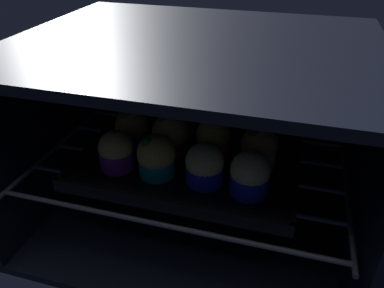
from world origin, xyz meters
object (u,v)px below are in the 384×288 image
(muffin_row1_col3, at_px, (259,148))
(muffin_row2_col0, at_px, (147,111))
(muffin_row0_col2, at_px, (205,165))
(muffin_row1_col2, at_px, (213,139))
(muffin_row1_col0, at_px, (132,128))
(muffin_row2_col3, at_px, (261,128))
(muffin_row0_col0, at_px, (116,151))
(muffin_row2_col2, at_px, (221,121))
(muffin_row0_col1, at_px, (156,157))
(muffin_row0_col3, at_px, (250,174))
(baking_tray, at_px, (192,156))
(muffin_row2_col1, at_px, (182,115))
(muffin_row1_col1, at_px, (170,135))

(muffin_row1_col3, xyz_separation_m, muffin_row2_col0, (-0.24, 0.07, 0.00))
(muffin_row0_col2, height_order, muffin_row1_col2, muffin_row1_col2)
(muffin_row1_col0, relative_size, muffin_row2_col3, 0.99)
(muffin_row0_col0, bearing_deg, muffin_row2_col2, 45.07)
(muffin_row2_col2, bearing_deg, muffin_row0_col1, -117.07)
(muffin_row1_col2, bearing_deg, muffin_row0_col2, -86.55)
(muffin_row2_col3, bearing_deg, muffin_row0_col1, -135.67)
(muffin_row0_col3, xyz_separation_m, muffin_row1_col0, (-0.23, 0.08, 0.00))
(muffin_row1_col3, height_order, muffin_row2_col3, muffin_row2_col3)
(baking_tray, distance_m, muffin_row2_col1, 0.09)
(muffin_row0_col2, relative_size, muffin_row2_col3, 0.94)
(muffin_row0_col0, distance_m, muffin_row2_col0, 0.15)
(muffin_row0_col3, bearing_deg, muffin_row1_col1, 153.53)
(muffin_row1_col3, bearing_deg, muffin_row1_col0, 179.69)
(muffin_row2_col0, bearing_deg, muffin_row2_col2, 0.25)
(baking_tray, relative_size, muffin_row2_col0, 5.25)
(muffin_row1_col2, relative_size, muffin_row2_col3, 1.00)
(muffin_row1_col3, distance_m, muffin_row2_col1, 0.18)
(muffin_row1_col1, relative_size, muffin_row2_col2, 1.03)
(muffin_row1_col1, xyz_separation_m, muffin_row2_col1, (-0.00, 0.08, 0.00))
(baking_tray, relative_size, muffin_row1_col2, 5.03)
(muffin_row1_col2, distance_m, muffin_row2_col1, 0.11)
(muffin_row0_col2, xyz_separation_m, muffin_row1_col2, (-0.00, 0.08, 0.00))
(muffin_row0_col2, height_order, muffin_row1_col3, muffin_row1_col3)
(muffin_row0_col3, bearing_deg, muffin_row2_col0, 146.26)
(muffin_row0_col0, relative_size, muffin_row0_col2, 0.98)
(muffin_row2_col0, xyz_separation_m, muffin_row2_col3, (0.23, -0.00, -0.00))
(muffin_row0_col0, xyz_separation_m, muffin_row1_col1, (0.07, 0.07, 0.00))
(baking_tray, bearing_deg, muffin_row0_col1, -117.39)
(muffin_row0_col1, height_order, muffin_row0_col3, same)
(muffin_row1_col1, xyz_separation_m, muffin_row1_col3, (0.16, 0.00, -0.00))
(muffin_row0_col1, distance_m, muffin_row2_col0, 0.17)
(muffin_row0_col3, xyz_separation_m, muffin_row2_col3, (-0.00, 0.15, -0.00))
(baking_tray, relative_size, muffin_row2_col1, 5.04)
(muffin_row0_col3, bearing_deg, muffin_row2_col3, 90.72)
(baking_tray, xyz_separation_m, muffin_row2_col3, (0.11, 0.07, 0.04))
(muffin_row1_col3, bearing_deg, muffin_row2_col0, 162.94)
(muffin_row0_col1, relative_size, muffin_row2_col1, 0.97)
(muffin_row1_col0, distance_m, muffin_row2_col2, 0.17)
(muffin_row0_col1, bearing_deg, muffin_row2_col3, 44.33)
(muffin_row2_col0, relative_size, muffin_row2_col1, 0.96)
(muffin_row1_col1, distance_m, muffin_row2_col3, 0.17)
(muffin_row1_col1, bearing_deg, muffin_row2_col0, 134.47)
(muffin_row1_col1, bearing_deg, muffin_row0_col3, -26.47)
(baking_tray, xyz_separation_m, muffin_row1_col1, (-0.04, -0.00, 0.04))
(muffin_row2_col1, bearing_deg, muffin_row1_col3, -24.10)
(muffin_row0_col3, relative_size, muffin_row1_col2, 0.96)
(muffin_row2_col2, bearing_deg, muffin_row1_col1, -135.06)
(muffin_row2_col0, height_order, muffin_row2_col3, muffin_row2_col3)
(muffin_row0_col1, bearing_deg, muffin_row1_col2, 45.56)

